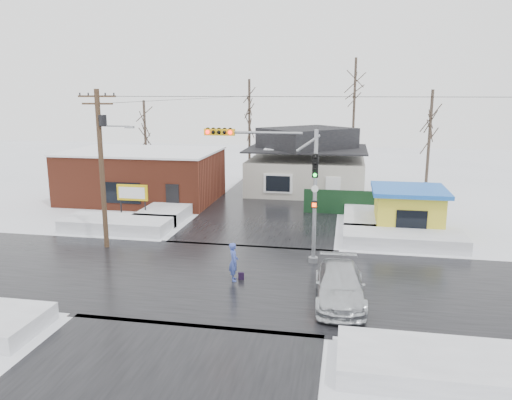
% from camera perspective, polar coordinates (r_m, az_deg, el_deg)
% --- Properties ---
extents(ground, '(120.00, 120.00, 0.00)m').
position_cam_1_polar(ground, '(24.55, -3.44, -8.88)').
color(ground, white).
rests_on(ground, ground).
extents(road_ns, '(10.00, 120.00, 0.02)m').
position_cam_1_polar(road_ns, '(24.55, -3.44, -8.86)').
color(road_ns, black).
rests_on(road_ns, ground).
extents(road_ew, '(120.00, 10.00, 0.02)m').
position_cam_1_polar(road_ew, '(24.55, -3.44, -8.86)').
color(road_ew, black).
rests_on(road_ew, ground).
extents(snowbank_nw, '(7.00, 3.00, 0.80)m').
position_cam_1_polar(snowbank_nw, '(33.72, -15.55, -2.67)').
color(snowbank_nw, white).
rests_on(snowbank_nw, ground).
extents(snowbank_ne, '(7.00, 3.00, 0.80)m').
position_cam_1_polar(snowbank_ne, '(30.59, 16.51, -4.27)').
color(snowbank_ne, white).
rests_on(snowbank_ne, ground).
extents(snowbank_se, '(7.00, 3.00, 0.70)m').
position_cam_1_polar(snowbank_se, '(17.76, 21.16, -17.28)').
color(snowbank_se, white).
rests_on(snowbank_se, ground).
extents(snowbank_nside_w, '(3.00, 8.00, 0.80)m').
position_cam_1_polar(snowbank_nside_w, '(37.41, -9.46, -0.91)').
color(snowbank_nside_w, white).
rests_on(snowbank_nside_w, ground).
extents(snowbank_nside_e, '(3.00, 8.00, 0.80)m').
position_cam_1_polar(snowbank_nside_e, '(35.26, 12.48, -1.86)').
color(snowbank_nside_e, white).
rests_on(snowbank_nside_e, ground).
extents(traffic_signal, '(6.05, 0.68, 7.00)m').
position_cam_1_polar(traffic_signal, '(25.72, 3.30, 2.61)').
color(traffic_signal, gray).
rests_on(traffic_signal, ground).
extents(utility_pole, '(3.15, 0.44, 9.00)m').
position_cam_1_polar(utility_pole, '(29.27, -17.16, 4.41)').
color(utility_pole, '#382619').
rests_on(utility_pole, ground).
extents(brick_building, '(12.20, 8.20, 4.12)m').
position_cam_1_polar(brick_building, '(42.19, -12.83, 2.77)').
color(brick_building, maroon).
rests_on(brick_building, ground).
extents(marquee_sign, '(2.20, 0.21, 2.55)m').
position_cam_1_polar(marquee_sign, '(35.57, -13.95, 0.71)').
color(marquee_sign, black).
rests_on(marquee_sign, ground).
extents(house, '(10.40, 8.40, 5.76)m').
position_cam_1_polar(house, '(44.77, 5.82, 4.26)').
color(house, beige).
rests_on(house, ground).
extents(kiosk, '(4.60, 4.60, 2.88)m').
position_cam_1_polar(kiosk, '(33.26, 16.97, -1.08)').
color(kiosk, gold).
rests_on(kiosk, ground).
extents(fence, '(8.00, 0.12, 1.80)m').
position_cam_1_polar(fence, '(37.07, 11.65, -0.33)').
color(fence, black).
rests_on(fence, ground).
extents(tree_far_left, '(3.00, 3.00, 10.00)m').
position_cam_1_polar(tree_far_left, '(49.14, -0.77, 11.28)').
color(tree_far_left, '#332821').
rests_on(tree_far_left, ground).
extents(tree_far_mid, '(3.00, 3.00, 12.00)m').
position_cam_1_polar(tree_far_mid, '(50.19, 11.25, 12.89)').
color(tree_far_mid, '#332821').
rests_on(tree_far_mid, ground).
extents(tree_far_right, '(3.00, 3.00, 9.00)m').
position_cam_1_polar(tree_far_right, '(42.71, 19.39, 9.36)').
color(tree_far_right, '#332821').
rests_on(tree_far_right, ground).
extents(tree_far_west, '(3.00, 3.00, 8.00)m').
position_cam_1_polar(tree_far_west, '(50.24, -12.63, 9.20)').
color(tree_far_west, '#332821').
rests_on(tree_far_west, ground).
extents(pedestrian, '(0.64, 0.79, 1.86)m').
position_cam_1_polar(pedestrian, '(23.89, -2.57, -7.10)').
color(pedestrian, '#3C4FA9').
rests_on(pedestrian, ground).
extents(car, '(2.36, 5.19, 1.47)m').
position_cam_1_polar(car, '(21.92, 9.55, -9.64)').
color(car, silver).
rests_on(car, ground).
extents(shopping_bag, '(0.30, 0.18, 0.35)m').
position_cam_1_polar(shopping_bag, '(24.22, -1.71, -8.72)').
color(shopping_bag, black).
rests_on(shopping_bag, ground).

